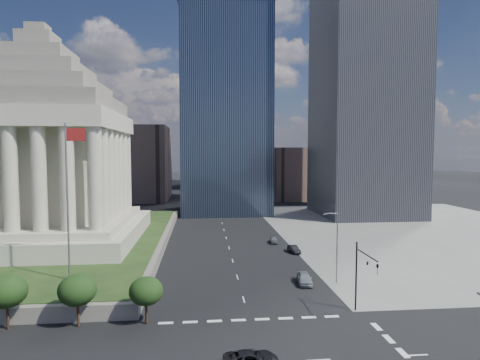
{
  "coord_description": "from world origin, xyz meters",
  "views": [
    {
      "loc": [
        -5.02,
        -28.1,
        18.15
      ],
      "look_at": [
        -0.41,
        20.58,
        14.8
      ],
      "focal_mm": 30.0,
      "sensor_mm": 36.0,
      "label": 1
    }
  ],
  "objects": [
    {
      "name": "building_filler_nw",
      "position": [
        -30.0,
        130.0,
        14.0
      ],
      "size": [
        24.0,
        30.0,
        28.0
      ],
      "primitive_type": "cube",
      "color": "brown",
      "rests_on": "ground"
    },
    {
      "name": "street_lamp_north",
      "position": [
        13.33,
        25.0,
        5.66
      ],
      "size": [
        2.13,
        0.22,
        10.0
      ],
      "color": "slate",
      "rests_on": "ground"
    },
    {
      "name": "building_filler_ne",
      "position": [
        32.0,
        130.0,
        10.0
      ],
      "size": [
        20.0,
        30.0,
        20.0
      ],
      "primitive_type": "cube",
      "color": "brown",
      "rests_on": "ground"
    },
    {
      "name": "ground",
      "position": [
        0.0,
        100.0,
        0.0
      ],
      "size": [
        500.0,
        500.0,
        0.0
      ],
      "primitive_type": "plane",
      "color": "black",
      "rests_on": "ground"
    },
    {
      "name": "parked_sedan_far",
      "position": [
        9.29,
        50.38,
        0.64
      ],
      "size": [
        2.01,
        3.94,
        1.29
      ],
      "primitive_type": "imported",
      "rotation": [
        0.0,
        0.0,
        -0.13
      ],
      "color": "slate",
      "rests_on": "ground"
    },
    {
      "name": "pickup_truck",
      "position": [
        -0.99,
        4.52,
        0.66
      ],
      "size": [
        4.92,
        2.55,
        1.33
      ],
      "primitive_type": "imported",
      "rotation": [
        0.0,
        0.0,
        1.65
      ],
      "color": "black",
      "rests_on": "ground"
    },
    {
      "name": "war_memorial",
      "position": [
        -34.0,
        48.0,
        21.4
      ],
      "size": [
        34.0,
        34.0,
        39.0
      ],
      "primitive_type": null,
      "color": "#ACA491",
      "rests_on": "plaza_lawn"
    },
    {
      "name": "parked_sedan_mid",
      "position": [
        11.5,
        42.31,
        0.64
      ],
      "size": [
        4.02,
        1.88,
        1.27
      ],
      "primitive_type": "imported",
      "rotation": [
        0.0,
        0.0,
        0.14
      ],
      "color": "black",
      "rests_on": "ground"
    },
    {
      "name": "midrise_glass",
      "position": [
        2.0,
        95.0,
        30.0
      ],
      "size": [
        26.0,
        26.0,
        60.0
      ],
      "primitive_type": "cube",
      "color": "black",
      "rests_on": "ground"
    },
    {
      "name": "sidewalk_ne",
      "position": [
        46.0,
        60.0,
        0.01
      ],
      "size": [
        68.0,
        90.0,
        0.03
      ],
      "primitive_type": "cube",
      "color": "slate",
      "rests_on": "ground"
    },
    {
      "name": "traffic_signal_ne",
      "position": [
        12.5,
        13.7,
        5.25
      ],
      "size": [
        0.3,
        5.74,
        8.0
      ],
      "color": "black",
      "rests_on": "ground"
    },
    {
      "name": "skyscraper_tall",
      "position": [
        8.0,
        185.0,
        95.0
      ],
      "size": [
        40.0,
        40.0,
        190.0
      ],
      "primitive_type": "cube",
      "color": "gray",
      "rests_on": "ground"
    },
    {
      "name": "flagpole",
      "position": [
        -21.83,
        24.0,
        13.11
      ],
      "size": [
        2.52,
        0.24,
        20.0
      ],
      "color": "slate",
      "rests_on": "plaza_lawn"
    },
    {
      "name": "highrise_ne",
      "position": [
        42.0,
        85.0,
        50.0
      ],
      "size": [
        26.0,
        28.0,
        100.0
      ],
      "primitive_type": "cube",
      "color": "black",
      "rests_on": "ground"
    },
    {
      "name": "parked_sedan_near",
      "position": [
        9.0,
        25.18,
        0.79
      ],
      "size": [
        2.38,
        4.83,
        1.58
      ],
      "primitive_type": "imported",
      "rotation": [
        0.0,
        0.0,
        -0.11
      ],
      "color": "gray",
      "rests_on": "ground"
    }
  ]
}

